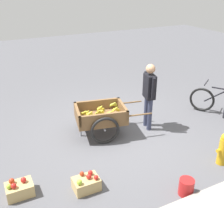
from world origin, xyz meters
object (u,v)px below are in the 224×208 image
Objects in this scene: vendor_person at (149,91)px; plastic_bucket at (186,187)px; fruit_cart at (101,117)px; bicycle at (221,103)px; fire_hydrant at (223,149)px; mixed_fruit_crate at (19,189)px; apple_crate at (86,183)px.

vendor_person reaches higher than plastic_bucket.
fruit_cart is at bearing -11.86° from vendor_person.
bicycle is at bearing 170.61° from fruit_cart.
fire_hydrant is at bearing 44.68° from bicycle.
fire_hydrant is at bearing 105.33° from vendor_person.
mixed_fruit_crate reaches higher than plastic_bucket.
fruit_cart is 2.40m from mixed_fruit_crate.
bicycle reaches higher than fire_hydrant.
mixed_fruit_crate is (3.16, 0.99, -0.82)m from vendor_person.
mixed_fruit_crate is (5.24, 0.69, -0.23)m from bicycle.
fire_hydrant is (-1.63, 2.08, -0.10)m from fruit_cart.
plastic_bucket is at bearing 34.82° from bicycle.
fire_hydrant is 1.52× the size of mixed_fruit_crate.
fruit_cart is 3.25m from bicycle.
bicycle is 2.21m from fire_hydrant.
plastic_bucket is at bearing 149.56° from apple_crate.
fire_hydrant is 2.27× the size of plastic_bucket.
vendor_person is 2.44m from plastic_bucket.
apple_crate is at bearing 14.17° from bicycle.
apple_crate reaches higher than plastic_bucket.
plastic_bucket is 1.68m from apple_crate.
bicycle is at bearing -172.47° from mixed_fruit_crate.
vendor_person is 2.18m from bicycle.
mixed_fruit_crate is (1.05, -0.37, -0.00)m from apple_crate.
bicycle reaches higher than mixed_fruit_crate.
fire_hydrant is 1.24m from plastic_bucket.
bicycle is at bearing 171.96° from vendor_person.
bicycle is at bearing -135.32° from fire_hydrant.
bicycle is (-2.08, 0.29, -0.59)m from vendor_person.
fruit_cart reaches higher than plastic_bucket.
fruit_cart is 4.02× the size of apple_crate.
apple_crate is at bearing -30.44° from plastic_bucket.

